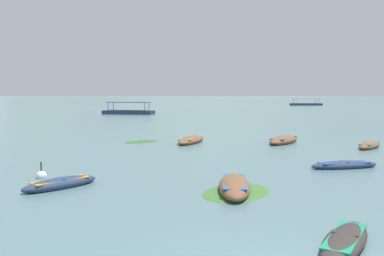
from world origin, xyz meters
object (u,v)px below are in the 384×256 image
(rowboat_5, at_px, (61,184))
(ferry_1, at_px, (306,104))
(rowboat_0, at_px, (234,186))
(rowboat_3, at_px, (191,140))
(rowboat_7, at_px, (284,140))
(mooring_buoy, at_px, (41,176))
(ferry_0, at_px, (129,112))
(rowboat_6, at_px, (369,145))
(rowboat_4, at_px, (344,165))
(rowboat_2, at_px, (345,241))

(rowboat_5, distance_m, ferry_1, 130.66)
(rowboat_0, relative_size, rowboat_3, 0.84)
(rowboat_3, distance_m, rowboat_7, 7.24)
(ferry_1, height_order, mooring_buoy, ferry_1)
(ferry_0, bearing_deg, ferry_1, 48.76)
(rowboat_6, bearing_deg, rowboat_0, -132.07)
(ferry_0, bearing_deg, mooring_buoy, -86.18)
(rowboat_6, relative_size, ferry_1, 0.31)
(ferry_1, bearing_deg, mooring_buoy, -112.45)
(rowboat_6, xyz_separation_m, ferry_1, (29.86, 109.95, 0.27))
(rowboat_4, bearing_deg, ferry_1, 73.52)
(rowboat_3, bearing_deg, rowboat_4, -55.21)
(rowboat_7, xyz_separation_m, mooring_buoy, (-14.27, -12.81, -0.11))
(rowboat_3, distance_m, rowboat_4, 13.40)
(rowboat_4, distance_m, rowboat_6, 9.01)
(ferry_0, bearing_deg, rowboat_0, -78.68)
(ferry_0, bearing_deg, rowboat_5, -84.97)
(rowboat_4, bearing_deg, ferry_0, 108.19)
(rowboat_5, relative_size, ferry_0, 0.29)
(rowboat_5, relative_size, ferry_1, 0.28)
(rowboat_5, xyz_separation_m, ferry_1, (48.02, 121.51, 0.28))
(rowboat_0, relative_size, rowboat_5, 1.35)
(rowboat_4, xyz_separation_m, mooring_buoy, (-14.69, -2.15, -0.05))
(rowboat_2, distance_m, rowboat_6, 20.26)
(rowboat_0, xyz_separation_m, ferry_1, (41.06, 122.36, 0.24))
(rowboat_5, distance_m, rowboat_7, 19.50)
(rowboat_0, distance_m, rowboat_4, 7.95)
(rowboat_0, height_order, rowboat_2, rowboat_0)
(ferry_0, relative_size, ferry_1, 0.95)
(rowboat_7, distance_m, ferry_0, 49.47)
(rowboat_3, bearing_deg, rowboat_5, -110.54)
(rowboat_0, height_order, rowboat_3, rowboat_0)
(rowboat_0, bearing_deg, ferry_0, 101.32)
(rowboat_2, distance_m, rowboat_5, 11.08)
(rowboat_6, distance_m, ferry_0, 54.43)
(rowboat_6, bearing_deg, rowboat_5, -147.52)
(rowboat_2, relative_size, rowboat_6, 0.99)
(rowboat_4, height_order, rowboat_7, rowboat_7)
(rowboat_3, relative_size, ferry_0, 0.47)
(rowboat_5, height_order, ferry_0, ferry_0)
(ferry_1, xyz_separation_m, mooring_buoy, (-49.44, -119.67, -0.34))
(rowboat_7, height_order, mooring_buoy, mooring_buoy)
(rowboat_0, distance_m, rowboat_6, 16.71)
(rowboat_2, xyz_separation_m, rowboat_4, (4.29, 10.50, 0.01))
(rowboat_3, distance_m, rowboat_5, 16.03)
(rowboat_3, xyz_separation_m, rowboat_5, (-5.62, -15.01, -0.04))
(rowboat_6, bearing_deg, rowboat_2, -116.96)
(rowboat_5, bearing_deg, rowboat_0, -6.90)
(rowboat_3, bearing_deg, rowboat_7, -2.79)
(rowboat_0, xyz_separation_m, mooring_buoy, (-8.38, 2.69, -0.11))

